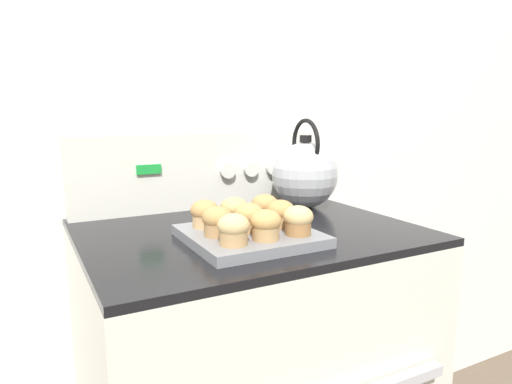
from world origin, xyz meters
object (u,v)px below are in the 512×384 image
object	(u,v)px
muffin_r2_c2	(265,207)
muffin_r1_c1	(249,217)
muffin_pan	(250,236)
muffin_r0_c1	(266,225)
muffin_r1_c0	(217,221)
muffin_r0_c0	(233,229)
muffin_r0_c2	(298,220)
muffin_r2_c1	(234,211)
muffin_r2_c0	(205,214)
muffin_r1_c2	(280,213)
tea_kettle	(305,174)

from	to	relation	value
muffin_r2_c2	muffin_r1_c1	bearing A→B (deg)	-137.68
muffin_pan	muffin_r0_c1	distance (m)	0.09
muffin_r1_c0	muffin_r0_c0	bearing A→B (deg)	-87.96
muffin_r0_c2	muffin_r2_c1	size ratio (longest dim) A/B	1.00
muffin_r0_c2	muffin_r2_c0	distance (m)	0.21
muffin_r1_c2	tea_kettle	xyz separation A→B (m)	(0.22, 0.24, 0.05)
muffin_r2_c0	muffin_r2_c2	bearing A→B (deg)	-1.29
muffin_pan	muffin_r1_c2	bearing A→B (deg)	-1.26
muffin_r1_c2	tea_kettle	size ratio (longest dim) A/B	0.25
muffin_r0_c2	muffin_r1_c2	xyz separation A→B (m)	(-0.00, 0.07, 0.00)
muffin_r0_c0	muffin_r2_c1	distance (m)	0.17
muffin_r0_c0	muffin_r1_c0	distance (m)	0.07
muffin_r0_c0	muffin_r2_c0	bearing A→B (deg)	89.80
muffin_r1_c1	tea_kettle	world-z (taller)	tea_kettle
tea_kettle	muffin_r2_c1	bearing A→B (deg)	-151.92
muffin_r2_c1	tea_kettle	size ratio (longest dim) A/B	0.25
muffin_r1_c2	muffin_r2_c1	size ratio (longest dim) A/B	1.00
muffin_r1_c1	muffin_r2_c0	distance (m)	0.10
muffin_r1_c0	tea_kettle	distance (m)	0.45
muffin_r0_c1	muffin_r1_c0	bearing A→B (deg)	136.06
muffin_r1_c0	muffin_r1_c2	xyz separation A→B (m)	(0.15, -0.00, 0.00)
muffin_r0_c2	muffin_r1_c2	size ratio (longest dim) A/B	1.00
muffin_r2_c0	muffin_r2_c1	xyz separation A→B (m)	(0.07, -0.00, 0.00)
muffin_r2_c0	muffin_pan	bearing A→B (deg)	-46.56
tea_kettle	muffin_r2_c2	bearing A→B (deg)	-143.81
muffin_pan	muffin_r0_c0	xyz separation A→B (m)	(-0.07, -0.08, 0.04)
muffin_r0_c1	muffin_r0_c2	bearing A→B (deg)	0.93
muffin_r0_c0	muffin_r2_c1	size ratio (longest dim) A/B	1.00
muffin_r0_c1	muffin_r1_c0	xyz separation A→B (m)	(-0.08, 0.07, 0.00)
muffin_r0_c1	muffin_r1_c2	bearing A→B (deg)	42.87
muffin_r1_c2	muffin_pan	bearing A→B (deg)	178.74
muffin_r0_c1	muffin_r2_c1	size ratio (longest dim) A/B	1.00
muffin_r1_c0	muffin_r2_c1	bearing A→B (deg)	45.68
muffin_r1_c0	muffin_r1_c1	size ratio (longest dim) A/B	1.00
muffin_r1_c1	muffin_r1_c2	bearing A→B (deg)	-2.32
muffin_r2_c1	tea_kettle	distance (m)	0.34
muffin_r0_c0	muffin_r1_c2	xyz separation A→B (m)	(0.15, 0.07, 0.00)
muffin_r0_c1	muffin_r0_c2	world-z (taller)	same
muffin_r2_c2	tea_kettle	size ratio (longest dim) A/B	0.25
muffin_pan	muffin_r1_c2	size ratio (longest dim) A/B	4.19
muffin_pan	muffin_r0_c2	distance (m)	0.11
tea_kettle	muffin_r2_c0	bearing A→B (deg)	-157.00
muffin_r1_c2	muffin_r2_c2	bearing A→B (deg)	88.74
muffin_r2_c0	muffin_r2_c2	size ratio (longest dim) A/B	1.00
muffin_r1_c0	muffin_r1_c2	world-z (taller)	same
muffin_r1_c1	muffin_r2_c0	bearing A→B (deg)	133.59
muffin_r0_c2	tea_kettle	size ratio (longest dim) A/B	0.25
muffin_r1_c1	muffin_r0_c2	bearing A→B (deg)	-43.30
muffin_r1_c1	muffin_r2_c1	xyz separation A→B (m)	(-0.00, 0.07, 0.00)
muffin_r1_c2	tea_kettle	bearing A→B (deg)	46.84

